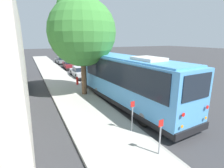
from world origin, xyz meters
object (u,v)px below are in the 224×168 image
(shuttle_bus, at_px, (130,79))
(parked_sedan_gray, at_px, (61,60))
(parked_sedan_silver, at_px, (80,72))
(sign_post_near, at_px, (160,137))
(sign_post_far, at_px, (132,116))
(street_tree, at_px, (81,28))
(parked_sedan_maroon, at_px, (70,64))
(fire_hydrant, at_px, (77,81))

(shuttle_bus, xyz_separation_m, parked_sedan_gray, (23.89, 0.23, -1.32))
(parked_sedan_silver, xyz_separation_m, sign_post_near, (-16.15, 1.47, 0.30))
(sign_post_near, height_order, sign_post_far, sign_post_far)
(sign_post_near, xyz_separation_m, sign_post_far, (1.99, 0.00, 0.04))
(shuttle_bus, height_order, street_tree, street_tree)
(street_tree, relative_size, sign_post_near, 5.59)
(parked_sedan_silver, bearing_deg, sign_post_near, 176.60)
(parked_sedan_gray, bearing_deg, sign_post_near, 173.79)
(shuttle_bus, distance_m, sign_post_far, 3.88)
(parked_sedan_silver, relative_size, sign_post_near, 3.01)
(parked_sedan_maroon, xyz_separation_m, parked_sedan_gray, (6.02, 0.13, -0.02))
(shuttle_bus, bearing_deg, parked_sedan_silver, -1.97)
(street_tree, distance_m, sign_post_near, 10.06)
(sign_post_far, distance_m, fire_hydrant, 10.09)
(fire_hydrant, bearing_deg, parked_sedan_maroon, -9.00)
(parked_sedan_gray, relative_size, fire_hydrant, 5.56)
(sign_post_near, distance_m, fire_hydrant, 12.08)
(shuttle_bus, bearing_deg, parked_sedan_maroon, -3.67)
(fire_hydrant, bearing_deg, sign_post_far, 179.98)
(parked_sedan_gray, xyz_separation_m, street_tree, (-20.15, 1.89, 4.81))
(parked_sedan_maroon, height_order, parked_sedan_gray, parked_sedan_maroon)
(parked_sedan_gray, height_order, sign_post_near, sign_post_near)
(parked_sedan_silver, distance_m, parked_sedan_gray, 12.99)
(parked_sedan_silver, distance_m, fire_hydrant, 4.34)
(parked_sedan_gray, distance_m, fire_hydrant, 17.16)
(parked_sedan_gray, height_order, sign_post_far, sign_post_far)
(parked_sedan_silver, xyz_separation_m, parked_sedan_maroon, (6.98, -0.29, 0.00))
(parked_sedan_gray, xyz_separation_m, fire_hydrant, (-17.08, 1.62, -0.04))
(street_tree, relative_size, fire_hydrant, 10.21)
(sign_post_far, bearing_deg, parked_sedan_silver, -5.92)
(fire_hydrant, bearing_deg, street_tree, 174.89)
(shuttle_bus, distance_m, sign_post_near, 5.66)
(parked_sedan_silver, bearing_deg, parked_sedan_maroon, -0.55)
(parked_sedan_gray, bearing_deg, shuttle_bus, 177.53)
(street_tree, bearing_deg, sign_post_far, -177.79)
(sign_post_far, bearing_deg, street_tree, 2.21)
(parked_sedan_gray, bearing_deg, fire_hydrant, 171.57)
(parked_sedan_silver, distance_m, sign_post_near, 16.22)
(parked_sedan_silver, height_order, street_tree, street_tree)
(street_tree, height_order, fire_hydrant, street_tree)
(shuttle_bus, relative_size, parked_sedan_silver, 2.30)
(parked_sedan_maroon, distance_m, parked_sedan_gray, 6.02)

